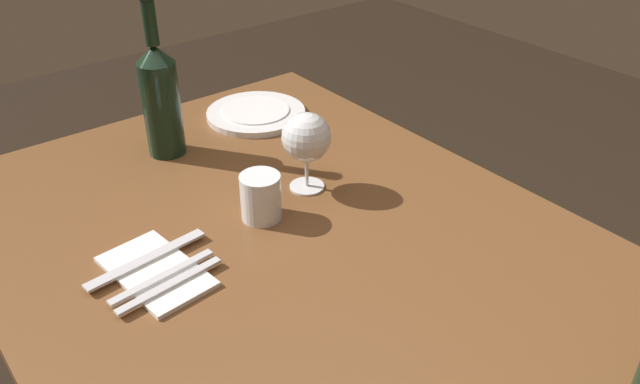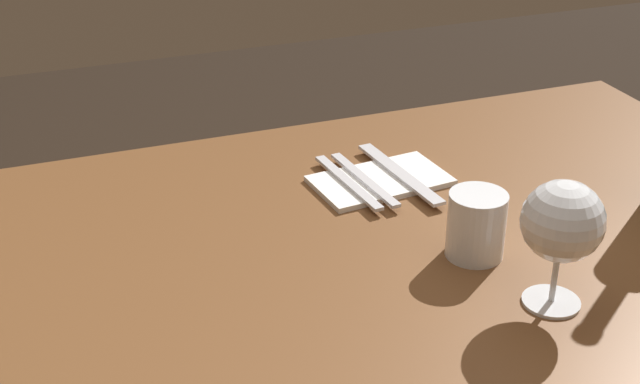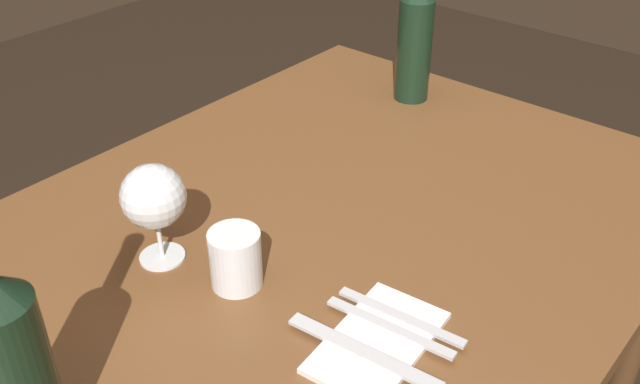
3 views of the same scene
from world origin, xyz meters
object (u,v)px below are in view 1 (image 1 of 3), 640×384
object	(u,v)px
folded_napkin	(156,272)
table_knife	(147,259)
wine_glass_left	(306,139)
dinner_plate	(256,113)
fork_inner	(163,277)
water_tumbler	(261,199)
fork_outer	(170,285)
wine_bottle_second	(160,97)

from	to	relation	value
folded_napkin	table_knife	world-z (taller)	table_knife
wine_glass_left	folded_napkin	size ratio (longest dim) A/B	0.76
wine_glass_left	dinner_plate	xyz separation A→B (m)	(0.32, -0.10, -0.10)
fork_inner	wine_glass_left	bearing A→B (deg)	-76.06
water_tumbler	fork_outer	size ratio (longest dim) A/B	0.46
folded_napkin	water_tumbler	bearing A→B (deg)	-82.38
wine_glass_left	water_tumbler	bearing A→B (deg)	103.90
table_knife	fork_outer	bearing A→B (deg)	180.00
water_tumbler	wine_bottle_second	bearing A→B (deg)	3.54
table_knife	wine_glass_left	bearing A→B (deg)	-85.03
folded_napkin	fork_inner	bearing A→B (deg)	180.00
dinner_plate	table_knife	distance (m)	0.56
wine_glass_left	fork_inner	distance (m)	0.36
water_tumbler	fork_outer	world-z (taller)	water_tumbler
water_tumbler	fork_outer	xyz separation A→B (m)	(-0.08, 0.22, -0.03)
wine_bottle_second	dinner_plate	world-z (taller)	wine_bottle_second
water_tumbler	table_knife	distance (m)	0.22
water_tumbler	folded_napkin	world-z (taller)	water_tumbler
table_knife	folded_napkin	bearing A→B (deg)	180.00
wine_glass_left	table_knife	size ratio (longest dim) A/B	0.72
fork_outer	fork_inner	bearing A→B (deg)	0.00
water_tumbler	table_knife	bearing A→B (deg)	89.78
wine_glass_left	table_knife	distance (m)	0.35
wine_glass_left	table_knife	xyz separation A→B (m)	(-0.03, 0.34, -0.09)
wine_bottle_second	water_tumbler	world-z (taller)	wine_bottle_second
dinner_plate	folded_napkin	distance (m)	0.58
wine_glass_left	folded_napkin	distance (m)	0.36
folded_napkin	fork_outer	world-z (taller)	fork_outer
folded_napkin	table_knife	distance (m)	0.03
dinner_plate	fork_inner	distance (m)	0.60
fork_inner	fork_outer	bearing A→B (deg)	180.00
water_tumbler	wine_glass_left	bearing A→B (deg)	-76.10
fork_outer	wine_bottle_second	bearing A→B (deg)	-26.36
wine_bottle_second	dinner_plate	xyz separation A→B (m)	(0.03, -0.24, -0.12)
folded_napkin	table_knife	xyz separation A→B (m)	(0.03, 0.00, 0.01)
water_tumbler	fork_inner	distance (m)	0.23
fork_outer	table_knife	size ratio (longest dim) A/B	0.86
wine_bottle_second	dinner_plate	bearing A→B (deg)	-82.72
water_tumbler	table_knife	size ratio (longest dim) A/B	0.40
wine_bottle_second	table_knife	xyz separation A→B (m)	(-0.32, 0.20, -0.11)
wine_glass_left	water_tumbler	distance (m)	0.14
wine_bottle_second	table_knife	distance (m)	0.39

